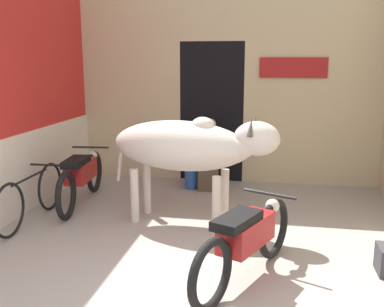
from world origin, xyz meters
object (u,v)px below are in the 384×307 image
cow (188,146)px  plastic_stool (191,175)px  motorcycle_far (81,175)px  bicycle (31,196)px  motorcycle_near (246,238)px  shopkeeper_seated (209,153)px

cow → plastic_stool: size_ratio=5.15×
cow → motorcycle_far: (-1.70, 0.49, -0.59)m
cow → bicycle: (-2.04, -0.32, -0.68)m
motorcycle_near → motorcycle_far: (-2.55, 1.93, 0.01)m
motorcycle_near → bicycle: bearing=158.9°
cow → plastic_stool: 1.81m
bicycle → plastic_stool: size_ratio=3.98×
motorcycle_far → plastic_stool: (1.44, 1.11, -0.21)m
bicycle → shopkeeper_seated: (2.08, 1.94, 0.26)m
motorcycle_near → motorcycle_far: bearing=142.9°
motorcycle_near → motorcycle_far: size_ratio=0.92×
shopkeeper_seated → plastic_stool: shopkeeper_seated is taller
shopkeeper_seated → bicycle: bearing=-137.0°
motorcycle_near → motorcycle_far: motorcycle_far is taller
motorcycle_near → plastic_stool: 3.24m
shopkeeper_seated → plastic_stool: (-0.30, -0.01, -0.38)m
cow → bicycle: size_ratio=1.30×
plastic_stool → motorcycle_far: bearing=-142.4°
cow → bicycle: 2.17m
motorcycle_near → bicycle: size_ratio=1.04×
bicycle → cow: bearing=9.0°
bicycle → shopkeeper_seated: size_ratio=1.48×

